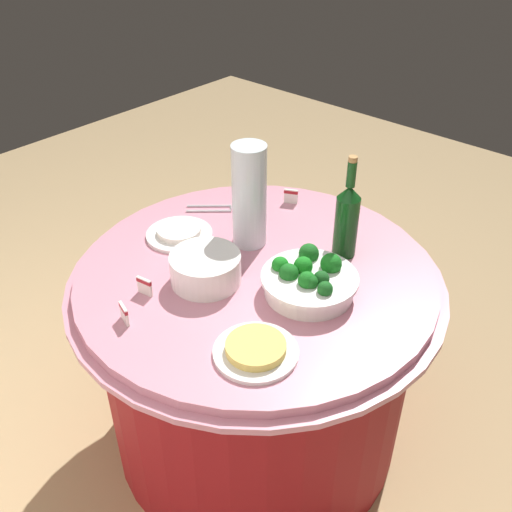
{
  "coord_description": "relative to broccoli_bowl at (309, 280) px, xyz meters",
  "views": [
    {
      "loc": [
        -0.95,
        1.07,
        1.78
      ],
      "look_at": [
        0.0,
        0.0,
        0.79
      ],
      "focal_mm": 40.6,
      "sensor_mm": 36.0,
      "label": 1
    }
  ],
  "objects": [
    {
      "name": "ground_plane",
      "position": [
        0.19,
        0.02,
        -0.78
      ],
      "size": [
        6.0,
        6.0,
        0.0
      ],
      "primitive_type": "plane",
      "color": "tan"
    },
    {
      "name": "buffet_table",
      "position": [
        0.19,
        0.02,
        -0.41
      ],
      "size": [
        1.16,
        1.16,
        0.74
      ],
      "color": "maroon",
      "rests_on": "ground_plane"
    },
    {
      "name": "broccoli_bowl",
      "position": [
        0.0,
        0.0,
        0.0
      ],
      "size": [
        0.28,
        0.28,
        0.11
      ],
      "color": "white",
      "rests_on": "buffet_table"
    },
    {
      "name": "plate_stack",
      "position": [
        0.26,
        0.16,
        0.0
      ],
      "size": [
        0.21,
        0.21,
        0.09
      ],
      "color": "white",
      "rests_on": "buffet_table"
    },
    {
      "name": "wine_bottle",
      "position": [
        0.04,
        -0.23,
        0.09
      ],
      "size": [
        0.07,
        0.07,
        0.34
      ],
      "color": "#114516",
      "rests_on": "buffet_table"
    },
    {
      "name": "decorative_fruit_vase",
      "position": [
        0.31,
        -0.08,
        0.12
      ],
      "size": [
        0.11,
        0.11,
        0.34
      ],
      "color": "silver",
      "rests_on": "buffet_table"
    },
    {
      "name": "serving_tongs",
      "position": [
        0.55,
        -0.15,
        -0.04
      ],
      "size": [
        0.15,
        0.14,
        0.01
      ],
      "color": "silver",
      "rests_on": "buffet_table"
    },
    {
      "name": "food_plate_rice",
      "position": [
        0.5,
        0.05,
        -0.03
      ],
      "size": [
        0.22,
        0.22,
        0.03
      ],
      "color": "white",
      "rests_on": "buffet_table"
    },
    {
      "name": "food_plate_noodles",
      "position": [
        -0.05,
        0.29,
        -0.03
      ],
      "size": [
        0.22,
        0.22,
        0.03
      ],
      "color": "white",
      "rests_on": "buffet_table"
    },
    {
      "name": "label_placard_front",
      "position": [
        0.35,
        0.32,
        -0.01
      ],
      "size": [
        0.05,
        0.02,
        0.05
      ],
      "color": "white",
      "rests_on": "buffet_table"
    },
    {
      "name": "label_placard_mid",
      "position": [
        0.29,
        0.43,
        -0.01
      ],
      "size": [
        0.05,
        0.02,
        0.05
      ],
      "color": "white",
      "rests_on": "buffet_table"
    },
    {
      "name": "label_placard_rear",
      "position": [
        0.37,
        -0.37,
        -0.01
      ],
      "size": [
        0.05,
        0.03,
        0.05
      ],
      "color": "white",
      "rests_on": "buffet_table"
    }
  ]
}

